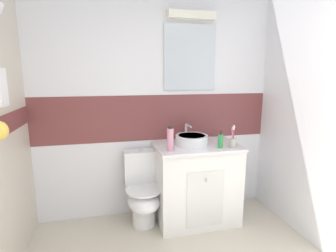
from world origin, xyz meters
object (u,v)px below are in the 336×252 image
toothbrush_cup (232,142)px  soap_dispenser (221,141)px  toilet (143,191)px  shampoo_bottle_tall (170,139)px  sink_basin (192,139)px

toothbrush_cup → soap_dispenser: toothbrush_cup is taller
toilet → shampoo_bottle_tall: shampoo_bottle_tall is taller
soap_dispenser → sink_basin: bearing=140.8°
sink_basin → soap_dispenser: size_ratio=2.21×
soap_dispenser → shampoo_bottle_tall: size_ratio=0.73×
toothbrush_cup → sink_basin: bearing=149.6°
toilet → toothbrush_cup: 1.06m
toilet → soap_dispenser: bearing=-16.7°
sink_basin → toilet: bearing=176.5°
shampoo_bottle_tall → sink_basin: bearing=33.8°
toilet → sink_basin: bearing=-3.5°
toilet → shampoo_bottle_tall: bearing=-41.7°
sink_basin → toilet: (-0.52, 0.03, -0.54)m
toilet → soap_dispenser: (0.75, -0.23, 0.56)m
toilet → shampoo_bottle_tall: (0.24, -0.22, 0.60)m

